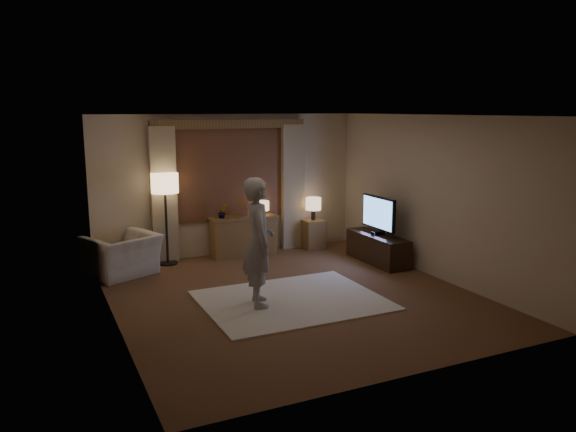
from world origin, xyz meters
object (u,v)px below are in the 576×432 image
person (258,242)px  sideboard (244,237)px  armchair (122,255)px  side_table (313,234)px  tv_stand (378,249)px

person → sideboard: bearing=-3.1°
armchair → side_table: size_ratio=1.87×
armchair → tv_stand: 4.38m
sideboard → side_table: sideboard is taller
sideboard → person: 2.82m
armchair → side_table: armchair is taller
sideboard → armchair: size_ratio=1.15×
side_table → sideboard: bearing=178.0°
sideboard → person: (-0.77, -2.66, 0.56)m
side_table → tv_stand: bearing=-68.7°
tv_stand → person: 3.07m
armchair → side_table: bearing=160.7°
side_table → tv_stand: size_ratio=0.40×
armchair → tv_stand: armchair is taller
armchair → person: (1.49, -2.26, 0.57)m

